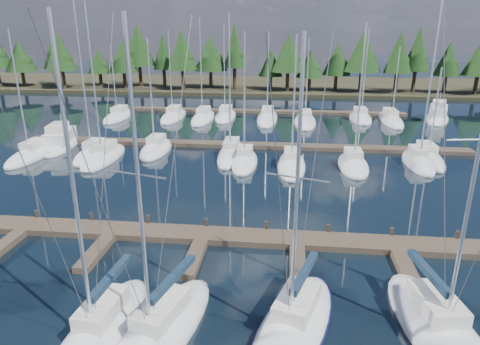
# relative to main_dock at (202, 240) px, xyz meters

# --- Properties ---
(ground) EXTENTS (260.00, 260.00, 0.00)m
(ground) POSITION_rel_main_dock_xyz_m (0.00, 12.64, -0.20)
(ground) COLOR black
(ground) RESTS_ON ground
(far_shore) EXTENTS (220.00, 30.00, 0.60)m
(far_shore) POSITION_rel_main_dock_xyz_m (0.00, 72.64, 0.10)
(far_shore) COLOR #2F2C1A
(far_shore) RESTS_ON ground
(main_dock) EXTENTS (44.00, 6.13, 0.90)m
(main_dock) POSITION_rel_main_dock_xyz_m (0.00, 0.00, 0.00)
(main_dock) COLOR #483A2D
(main_dock) RESTS_ON ground
(back_docks) EXTENTS (50.00, 21.80, 0.40)m
(back_docks) POSITION_rel_main_dock_xyz_m (0.00, 32.23, -0.00)
(back_docks) COLOR #483A2D
(back_docks) RESTS_ON ground
(front_sailboat_2) EXTENTS (3.17, 8.73, 14.45)m
(front_sailboat_2) POSITION_rel_main_dock_xyz_m (-2.73, -9.15, 0.10)
(front_sailboat_2) COLOR silver
(front_sailboat_2) RESTS_ON ground
(front_sailboat_3) EXTENTS (4.84, 9.55, 14.33)m
(front_sailboat_3) POSITION_rel_main_dock_xyz_m (-0.17, -8.96, 0.09)
(front_sailboat_3) COLOR silver
(front_sailboat_3) RESTS_ON ground
(front_sailboat_4) EXTENTS (5.50, 9.47, 13.71)m
(front_sailboat_4) POSITION_rel_main_dock_xyz_m (5.73, -7.74, 0.08)
(front_sailboat_4) COLOR silver
(front_sailboat_4) RESTS_ON ground
(front_sailboat_5) EXTENTS (4.42, 9.26, 16.55)m
(front_sailboat_5) POSITION_rel_main_dock_xyz_m (12.14, -7.16, 0.10)
(front_sailboat_5) COLOR silver
(front_sailboat_5) RESTS_ON ground
(back_sailboat_rows) EXTENTS (43.57, 31.87, 16.75)m
(back_sailboat_rows) POSITION_rel_main_dock_xyz_m (-0.18, 27.51, 0.06)
(back_sailboat_rows) COLOR silver
(back_sailboat_rows) RESTS_ON ground
(motor_yacht_left) EXTENTS (4.51, 9.35, 4.48)m
(motor_yacht_left) POSITION_rel_main_dock_xyz_m (-20.14, 20.26, 0.29)
(motor_yacht_left) COLOR silver
(motor_yacht_left) RESTS_ON ground
(motor_yacht_right) EXTENTS (5.97, 9.84, 4.67)m
(motor_yacht_right) POSITION_rel_main_dock_xyz_m (26.65, 39.94, 0.31)
(motor_yacht_right) COLOR silver
(motor_yacht_right) RESTS_ON ground
(tree_line) EXTENTS (184.79, 12.13, 13.07)m
(tree_line) POSITION_rel_main_dock_xyz_m (-3.25, 62.87, 7.34)
(tree_line) COLOR black
(tree_line) RESTS_ON far_shore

